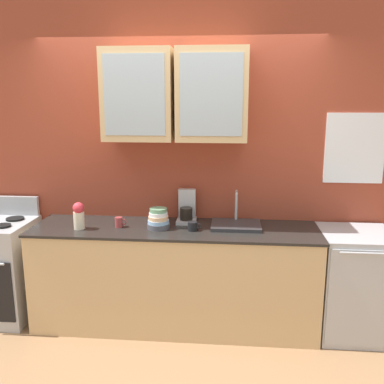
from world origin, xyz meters
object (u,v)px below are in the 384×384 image
(bowl_stack, at_px, (158,219))
(cup_near_sink, at_px, (193,226))
(sink_faucet, at_px, (236,224))
(vase, at_px, (79,215))
(dishwasher, at_px, (354,283))
(cup_near_bowls, at_px, (119,222))
(coffee_maker, at_px, (187,210))

(bowl_stack, bearing_deg, cup_near_sink, -7.57)
(bowl_stack, distance_m, cup_near_sink, 0.30)
(sink_faucet, distance_m, vase, 1.34)
(dishwasher, bearing_deg, cup_near_sink, -177.42)
(cup_near_bowls, relative_size, coffee_maker, 0.34)
(sink_faucet, relative_size, bowl_stack, 2.20)
(vase, xyz_separation_m, coffee_maker, (0.88, 0.30, -0.01))
(bowl_stack, height_order, coffee_maker, coffee_maker)
(dishwasher, relative_size, coffee_maker, 3.09)
(sink_faucet, xyz_separation_m, cup_near_bowls, (-1.00, -0.10, 0.02))
(cup_near_bowls, height_order, coffee_maker, coffee_maker)
(cup_near_bowls, xyz_separation_m, coffee_maker, (0.56, 0.22, 0.06))
(sink_faucet, bearing_deg, vase, -172.34)
(bowl_stack, xyz_separation_m, dishwasher, (1.66, 0.02, -0.53))
(coffee_maker, bearing_deg, vase, -161.33)
(cup_near_sink, bearing_deg, coffee_maker, 106.32)
(vase, distance_m, cup_near_bowls, 0.34)
(cup_near_sink, height_order, cup_near_bowls, cup_near_bowls)
(vase, distance_m, dishwasher, 2.40)
(vase, bearing_deg, bowl_stack, 6.57)
(cup_near_sink, bearing_deg, bowl_stack, 172.43)
(cup_near_sink, distance_m, dishwasher, 1.45)
(sink_faucet, height_order, cup_near_bowls, sink_faucet)
(sink_faucet, distance_m, dishwasher, 1.11)
(vase, bearing_deg, sink_faucet, 7.66)
(sink_faucet, bearing_deg, cup_near_bowls, -174.23)
(bowl_stack, distance_m, coffee_maker, 0.31)
(sink_faucet, relative_size, vase, 1.84)
(bowl_stack, height_order, vase, vase)
(coffee_maker, bearing_deg, bowl_stack, -134.62)
(vase, xyz_separation_m, dishwasher, (2.33, 0.10, -0.57))
(sink_faucet, distance_m, cup_near_bowls, 1.00)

